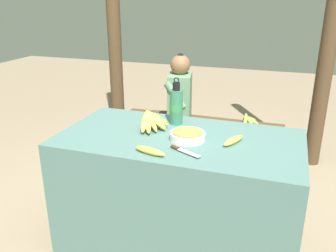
{
  "coord_description": "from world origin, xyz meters",
  "views": [
    {
      "loc": [
        0.57,
        -1.88,
        1.55
      ],
      "look_at": [
        -0.09,
        0.05,
        0.79
      ],
      "focal_mm": 38.0,
      "sensor_mm": 36.0,
      "label": 1
    }
  ],
  "objects_px": {
    "serving_bowl": "(188,135)",
    "seated_vendor": "(174,102)",
    "banana_bunch_ripe": "(152,120)",
    "knife": "(181,150)",
    "loose_banana_side": "(234,140)",
    "wooden_bench": "(200,128)",
    "banana_bunch_green": "(249,120)",
    "loose_banana_front": "(150,151)",
    "water_bottle": "(176,106)",
    "support_post_far": "(333,17)",
    "support_post_near": "(113,13)"
  },
  "relations": [
    {
      "from": "serving_bowl",
      "to": "loose_banana_side",
      "type": "distance_m",
      "value": 0.27
    },
    {
      "from": "support_post_near",
      "to": "loose_banana_side",
      "type": "bearing_deg",
      "value": -45.53
    },
    {
      "from": "serving_bowl",
      "to": "support_post_near",
      "type": "xyz_separation_m",
      "value": [
        -1.25,
        1.58,
        0.59
      ]
    },
    {
      "from": "banana_bunch_green",
      "to": "support_post_far",
      "type": "bearing_deg",
      "value": 32.3
    },
    {
      "from": "banana_bunch_ripe",
      "to": "loose_banana_side",
      "type": "relative_size",
      "value": 1.67
    },
    {
      "from": "loose_banana_front",
      "to": "banana_bunch_green",
      "type": "height_order",
      "value": "loose_banana_front"
    },
    {
      "from": "serving_bowl",
      "to": "support_post_near",
      "type": "bearing_deg",
      "value": 128.5
    },
    {
      "from": "banana_bunch_green",
      "to": "support_post_near",
      "type": "relative_size",
      "value": 0.1
    },
    {
      "from": "banana_bunch_green",
      "to": "banana_bunch_ripe",
      "type": "bearing_deg",
      "value": -113.92
    },
    {
      "from": "water_bottle",
      "to": "support_post_far",
      "type": "height_order",
      "value": "support_post_far"
    },
    {
      "from": "serving_bowl",
      "to": "loose_banana_front",
      "type": "height_order",
      "value": "serving_bowl"
    },
    {
      "from": "banana_bunch_ripe",
      "to": "serving_bowl",
      "type": "distance_m",
      "value": 0.28
    },
    {
      "from": "loose_banana_front",
      "to": "seated_vendor",
      "type": "distance_m",
      "value": 1.46
    },
    {
      "from": "loose_banana_side",
      "to": "knife",
      "type": "xyz_separation_m",
      "value": [
        -0.25,
        -0.2,
        -0.01
      ]
    },
    {
      "from": "knife",
      "to": "seated_vendor",
      "type": "relative_size",
      "value": 0.18
    },
    {
      "from": "loose_banana_side",
      "to": "wooden_bench",
      "type": "distance_m",
      "value": 1.33
    },
    {
      "from": "banana_bunch_ripe",
      "to": "knife",
      "type": "distance_m",
      "value": 0.39
    },
    {
      "from": "banana_bunch_ripe",
      "to": "water_bottle",
      "type": "distance_m",
      "value": 0.19
    },
    {
      "from": "banana_bunch_ripe",
      "to": "wooden_bench",
      "type": "relative_size",
      "value": 0.2
    },
    {
      "from": "water_bottle",
      "to": "wooden_bench",
      "type": "height_order",
      "value": "water_bottle"
    },
    {
      "from": "loose_banana_front",
      "to": "support_post_near",
      "type": "height_order",
      "value": "support_post_near"
    },
    {
      "from": "wooden_bench",
      "to": "banana_bunch_green",
      "type": "relative_size",
      "value": 5.62
    },
    {
      "from": "banana_bunch_ripe",
      "to": "water_bottle",
      "type": "xyz_separation_m",
      "value": [
        0.11,
        0.15,
        0.06
      ]
    },
    {
      "from": "serving_bowl",
      "to": "loose_banana_side",
      "type": "height_order",
      "value": "serving_bowl"
    },
    {
      "from": "serving_bowl",
      "to": "banana_bunch_green",
      "type": "bearing_deg",
      "value": 79.22
    },
    {
      "from": "loose_banana_side",
      "to": "serving_bowl",
      "type": "bearing_deg",
      "value": -173.26
    },
    {
      "from": "loose_banana_front",
      "to": "support_post_far",
      "type": "distance_m",
      "value": 2.16
    },
    {
      "from": "loose_banana_side",
      "to": "wooden_bench",
      "type": "xyz_separation_m",
      "value": [
        -0.48,
        1.17,
        -0.4
      ]
    },
    {
      "from": "serving_bowl",
      "to": "knife",
      "type": "height_order",
      "value": "serving_bowl"
    },
    {
      "from": "water_bottle",
      "to": "knife",
      "type": "height_order",
      "value": "water_bottle"
    },
    {
      "from": "serving_bowl",
      "to": "support_post_far",
      "type": "xyz_separation_m",
      "value": [
        0.82,
        1.58,
        0.59
      ]
    },
    {
      "from": "knife",
      "to": "banana_bunch_ripe",
      "type": "bearing_deg",
      "value": 161.17
    },
    {
      "from": "loose_banana_front",
      "to": "loose_banana_side",
      "type": "bearing_deg",
      "value": 36.11
    },
    {
      "from": "banana_bunch_green",
      "to": "loose_banana_side",
      "type": "bearing_deg",
      "value": -88.32
    },
    {
      "from": "serving_bowl",
      "to": "seated_vendor",
      "type": "xyz_separation_m",
      "value": [
        -0.45,
        1.16,
        -0.16
      ]
    },
    {
      "from": "banana_bunch_ripe",
      "to": "knife",
      "type": "height_order",
      "value": "banana_bunch_ripe"
    },
    {
      "from": "water_bottle",
      "to": "support_post_far",
      "type": "xyz_separation_m",
      "value": [
        0.97,
        1.33,
        0.5
      ]
    },
    {
      "from": "loose_banana_side",
      "to": "knife",
      "type": "distance_m",
      "value": 0.32
    },
    {
      "from": "loose_banana_front",
      "to": "support_post_far",
      "type": "height_order",
      "value": "support_post_far"
    },
    {
      "from": "water_bottle",
      "to": "support_post_far",
      "type": "relative_size",
      "value": 0.11
    },
    {
      "from": "banana_bunch_ripe",
      "to": "banana_bunch_green",
      "type": "relative_size",
      "value": 1.13
    },
    {
      "from": "serving_bowl",
      "to": "seated_vendor",
      "type": "bearing_deg",
      "value": 111.36
    },
    {
      "from": "banana_bunch_ripe",
      "to": "knife",
      "type": "relative_size",
      "value": 1.6
    },
    {
      "from": "serving_bowl",
      "to": "banana_bunch_ripe",
      "type": "bearing_deg",
      "value": 159.42
    },
    {
      "from": "seated_vendor",
      "to": "support_post_near",
      "type": "bearing_deg",
      "value": -39.22
    },
    {
      "from": "serving_bowl",
      "to": "knife",
      "type": "relative_size",
      "value": 1.09
    },
    {
      "from": "support_post_near",
      "to": "serving_bowl",
      "type": "bearing_deg",
      "value": -51.5
    },
    {
      "from": "seated_vendor",
      "to": "knife",
      "type": "bearing_deg",
      "value": 97.53
    },
    {
      "from": "knife",
      "to": "loose_banana_front",
      "type": "bearing_deg",
      "value": -123.11
    },
    {
      "from": "loose_banana_side",
      "to": "support_post_near",
      "type": "xyz_separation_m",
      "value": [
        -1.52,
        1.55,
        0.6
      ]
    }
  ]
}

